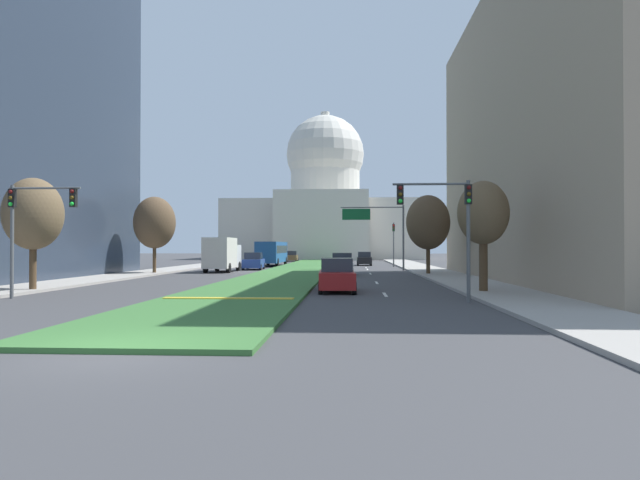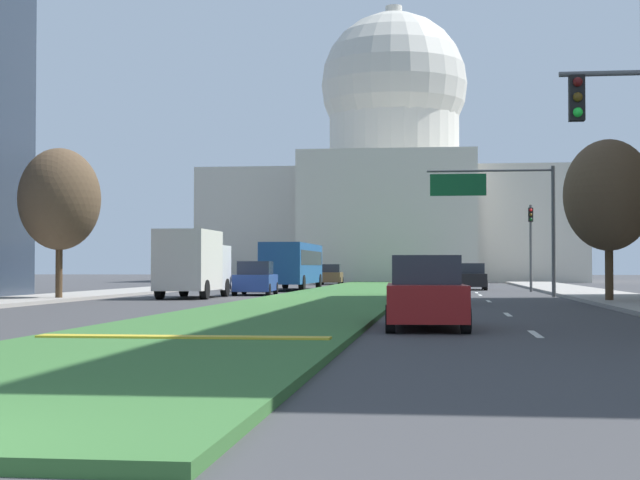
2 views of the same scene
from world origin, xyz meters
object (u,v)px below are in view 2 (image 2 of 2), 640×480
object	(u,v)px
traffic_light_far_right	(531,236)
sedan_distant	(256,279)
capitol_building	(394,188)
sedan_far_horizon	(472,277)
overhead_guide_sign	(504,203)
street_tree_right_mid	(609,195)
street_tree_left_mid	(60,199)
sedan_very_far	(331,275)
city_bus	(293,262)
sedan_lead_stopped	(426,294)
sedan_midblock	(432,282)
box_truck_delivery	(193,263)

from	to	relation	value
traffic_light_far_right	sedan_distant	world-z (taller)	traffic_light_far_right
capitol_building	traffic_light_far_right	world-z (taller)	capitol_building
sedan_distant	sedan_far_horizon	xyz separation A→B (m)	(11.70, 13.48, -0.03)
overhead_guide_sign	street_tree_right_mid	size ratio (longest dim) A/B	0.98
street_tree_left_mid	sedan_very_far	bearing A→B (deg)	79.64
overhead_guide_sign	city_bus	bearing A→B (deg)	134.82
city_bus	sedan_far_horizon	bearing A→B (deg)	11.15
capitol_building	overhead_guide_sign	bearing A→B (deg)	-81.73
overhead_guide_sign	street_tree_right_mid	xyz separation A→B (m)	(3.60, -8.88, -0.30)
street_tree_left_mid	sedan_distant	size ratio (longest dim) A/B	1.45
sedan_lead_stopped	sedan_far_horizon	world-z (taller)	sedan_lead_stopped
street_tree_right_mid	sedan_far_horizon	xyz separation A→B (m)	(-4.74, 23.76, -3.58)
traffic_light_far_right	street_tree_right_mid	xyz separation A→B (m)	(1.40, -19.03, 1.07)
sedan_lead_stopped	sedan_midblock	distance (m)	16.55
capitol_building	overhead_guide_sign	xyz separation A→B (m)	(8.04, -55.35, -5.22)
capitol_building	sedan_very_far	world-z (taller)	capitol_building
overhead_guide_sign	city_bus	world-z (taller)	overhead_guide_sign
street_tree_right_mid	sedan_very_far	world-z (taller)	street_tree_right_mid
sedan_very_far	sedan_midblock	bearing A→B (deg)	-78.09
street_tree_right_mid	box_truck_delivery	distance (m)	19.32
traffic_light_far_right	sedan_midblock	xyz separation A→B (m)	(-5.73, -19.49, -2.46)
traffic_light_far_right	sedan_very_far	bearing A→B (deg)	123.50
traffic_light_far_right	sedan_distant	bearing A→B (deg)	-149.81
sedan_midblock	sedan_very_far	bearing A→B (deg)	101.91
sedan_far_horizon	city_bus	bearing A→B (deg)	-168.85
capitol_building	sedan_lead_stopped	distance (m)	81.87
traffic_light_far_right	overhead_guide_sign	size ratio (longest dim) A/B	0.80
street_tree_right_mid	city_bus	bearing A→B (deg)	126.90
sedan_midblock	sedan_far_horizon	bearing A→B (deg)	84.38
street_tree_right_mid	overhead_guide_sign	bearing A→B (deg)	112.08
sedan_midblock	sedan_far_horizon	size ratio (longest dim) A/B	1.04
street_tree_left_mid	sedan_distant	world-z (taller)	street_tree_left_mid
capitol_building	traffic_light_far_right	xyz separation A→B (m)	(10.25, -45.20, -6.59)
capitol_building	sedan_distant	world-z (taller)	capitol_building
sedan_distant	sedan_far_horizon	world-z (taller)	sedan_distant
overhead_guide_sign	sedan_lead_stopped	size ratio (longest dim) A/B	1.40
capitol_building	street_tree_right_mid	world-z (taller)	capitol_building
capitol_building	sedan_midblock	bearing A→B (deg)	-86.00
street_tree_left_mid	sedan_lead_stopped	xyz separation A→B (m)	(16.12, -17.26, -3.61)
street_tree_left_mid	street_tree_right_mid	size ratio (longest dim) A/B	1.00
overhead_guide_sign	box_truck_delivery	xyz separation A→B (m)	(-14.88, -3.95, -3.00)
sedan_distant	box_truck_delivery	world-z (taller)	box_truck_delivery
sedan_midblock	traffic_light_far_right	bearing A→B (deg)	73.62
street_tree_left_mid	box_truck_delivery	bearing A→B (deg)	44.41
sedan_lead_stopped	sedan_far_horizon	xyz separation A→B (m)	(2.40, 40.76, -0.02)
sedan_distant	sedan_very_far	distance (m)	30.58
sedan_lead_stopped	sedan_very_far	size ratio (longest dim) A/B	0.99
sedan_midblock	sedan_far_horizon	distance (m)	24.33
traffic_light_far_right	sedan_lead_stopped	size ratio (longest dim) A/B	1.12
street_tree_left_mid	overhead_guide_sign	bearing A→B (deg)	23.69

